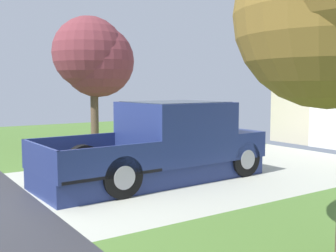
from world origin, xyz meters
The scene contains 4 objects.
pickup_truck centered at (-0.04, 3.01, 0.78)m, with size 2.24×5.11×1.72m.
person_with_hat centered at (-1.52, 3.63, 0.94)m, with size 0.48×0.48×1.61m.
handbag centered at (-1.63, 3.37, 0.14)m, with size 0.28×0.19×0.42m.
front_yard_tree centered at (-5.93, 3.76, 3.10)m, with size 2.52×2.85×4.46m.
Camera 1 is at (7.54, -2.09, 2.05)m, focal length 43.98 mm.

